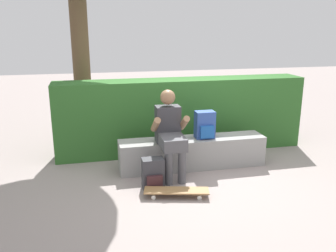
{
  "coord_description": "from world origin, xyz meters",
  "views": [
    {
      "loc": [
        -1.46,
        -4.49,
        2.04
      ],
      "look_at": [
        -0.33,
        0.48,
        0.61
      ],
      "focal_mm": 38.12,
      "sensor_mm": 36.0,
      "label": 1
    }
  ],
  "objects": [
    {
      "name": "backpack_on_ground",
      "position": [
        -0.7,
        -0.27,
        0.19
      ],
      "size": [
        0.28,
        0.23,
        0.4
      ],
      "color": "#333338",
      "rests_on": "ground"
    },
    {
      "name": "ground_plane",
      "position": [
        0.0,
        0.0,
        0.0
      ],
      "size": [
        24.0,
        24.0,
        0.0
      ],
      "primitive_type": "plane",
      "color": "gray"
    },
    {
      "name": "person_skater",
      "position": [
        -0.39,
        0.1,
        0.65
      ],
      "size": [
        0.49,
        0.62,
        1.2
      ],
      "color": "#333338",
      "rests_on": "ground"
    },
    {
      "name": "bench_main",
      "position": [
        0.0,
        0.3,
        0.22
      ],
      "size": [
        2.17,
        0.41,
        0.45
      ],
      "color": "gray",
      "rests_on": "ground"
    },
    {
      "name": "skateboard_near_person",
      "position": [
        -0.47,
        -0.59,
        0.07
      ],
      "size": [
        0.82,
        0.39,
        0.09
      ],
      "color": "olive",
      "rests_on": "ground"
    },
    {
      "name": "backpack_on_bench",
      "position": [
        0.18,
        0.29,
        0.64
      ],
      "size": [
        0.28,
        0.23,
        0.4
      ],
      "color": "#2D4C99",
      "rests_on": "bench_main"
    },
    {
      "name": "hedge_row",
      "position": [
        0.04,
        1.1,
        0.6
      ],
      "size": [
        4.11,
        0.54,
        1.21
      ],
      "color": "#2D6026",
      "rests_on": "ground"
    }
  ]
}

